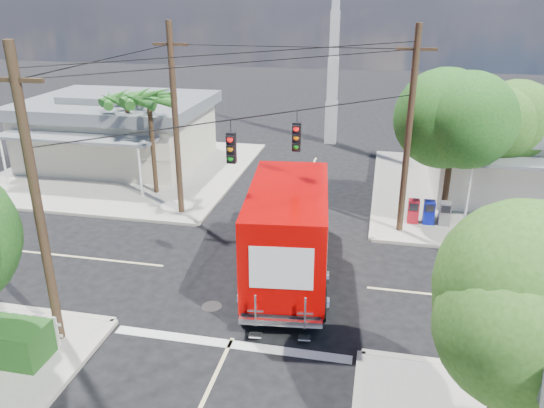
# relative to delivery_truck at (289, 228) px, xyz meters

# --- Properties ---
(ground) EXTENTS (120.00, 120.00, 0.00)m
(ground) POSITION_rel_delivery_truck_xyz_m (-0.99, -0.43, -1.93)
(ground) COLOR black
(ground) RESTS_ON ground
(sidewalk_ne) EXTENTS (14.12, 14.12, 0.14)m
(sidewalk_ne) POSITION_rel_delivery_truck_xyz_m (9.89, 10.44, -1.86)
(sidewalk_ne) COLOR #9F998F
(sidewalk_ne) RESTS_ON ground
(sidewalk_nw) EXTENTS (14.12, 14.12, 0.14)m
(sidewalk_nw) POSITION_rel_delivery_truck_xyz_m (-11.87, 10.44, -1.86)
(sidewalk_nw) COLOR #9F998F
(sidewalk_nw) RESTS_ON ground
(road_markings) EXTENTS (32.00, 32.00, 0.01)m
(road_markings) POSITION_rel_delivery_truck_xyz_m (-0.99, -1.91, -1.92)
(road_markings) COLOR beige
(road_markings) RESTS_ON ground
(building_ne) EXTENTS (11.80, 10.20, 4.50)m
(building_ne) POSITION_rel_delivery_truck_xyz_m (11.51, 11.53, 0.39)
(building_ne) COLOR white
(building_ne) RESTS_ON sidewalk_ne
(building_nw) EXTENTS (10.80, 10.20, 4.30)m
(building_nw) POSITION_rel_delivery_truck_xyz_m (-12.99, 12.03, 0.29)
(building_nw) COLOR beige
(building_nw) RESTS_ON sidewalk_nw
(radio_tower) EXTENTS (0.80, 0.80, 17.00)m
(radio_tower) POSITION_rel_delivery_truck_xyz_m (-0.49, 19.57, 3.72)
(radio_tower) COLOR silver
(radio_tower) RESTS_ON ground
(tree_ne_front) EXTENTS (4.21, 4.14, 6.66)m
(tree_ne_front) POSITION_rel_delivery_truck_xyz_m (6.22, 6.32, 2.84)
(tree_ne_front) COLOR #422D1C
(tree_ne_front) RESTS_ON sidewalk_ne
(tree_ne_back) EXTENTS (3.77, 3.66, 5.82)m
(tree_ne_back) POSITION_rel_delivery_truck_xyz_m (8.82, 8.52, 2.26)
(tree_ne_back) COLOR #422D1C
(tree_ne_back) RESTS_ON sidewalk_ne
(tree_se) EXTENTS (3.67, 3.54, 5.62)m
(tree_se) POSITION_rel_delivery_truck_xyz_m (6.02, -7.68, 2.12)
(tree_se) COLOR #422D1C
(tree_se) RESTS_ON sidewalk_se
(palm_nw_front) EXTENTS (3.01, 3.08, 5.59)m
(palm_nw_front) POSITION_rel_delivery_truck_xyz_m (-8.49, 7.07, 3.12)
(palm_nw_front) COLOR #422D1C
(palm_nw_front) RESTS_ON sidewalk_nw
(palm_nw_back) EXTENTS (3.01, 3.08, 5.19)m
(palm_nw_back) POSITION_rel_delivery_truck_xyz_m (-10.49, 8.57, 2.75)
(palm_nw_back) COLOR #422D1C
(palm_nw_back) RESTS_ON sidewalk_nw
(utility_poles) EXTENTS (12.00, 10.68, 9.00)m
(utility_poles) POSITION_rel_delivery_truck_xyz_m (-2.57, 1.17, 2.75)
(utility_poles) COLOR #473321
(utility_poles) RESTS_ON ground
(vending_boxes) EXTENTS (1.90, 0.50, 1.10)m
(vending_boxes) POSITION_rel_delivery_truck_xyz_m (5.51, 5.77, -1.24)
(vending_boxes) COLOR #AD101E
(vending_boxes) RESTS_ON sidewalk_ne
(delivery_truck) EXTENTS (3.68, 9.00, 3.79)m
(delivery_truck) POSITION_rel_delivery_truck_xyz_m (0.00, 0.00, 0.00)
(delivery_truck) COLOR black
(delivery_truck) RESTS_ON ground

